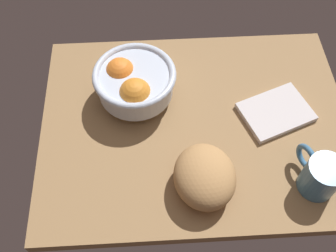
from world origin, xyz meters
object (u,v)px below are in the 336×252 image
(fruit_bowl, at_px, (134,83))
(mug, at_px, (320,175))
(napkin_folded, at_px, (276,112))
(bread_loaf, at_px, (206,176))

(fruit_bowl, relative_size, mug, 1.66)
(napkin_folded, height_order, mug, mug)
(napkin_folded, distance_m, mug, 0.19)
(bread_loaf, xyz_separation_m, mug, (0.23, -0.01, 0.00))
(napkin_folded, bearing_deg, fruit_bowl, 168.76)
(fruit_bowl, distance_m, bread_loaf, 0.28)
(bread_loaf, height_order, mug, same)
(bread_loaf, distance_m, mug, 0.23)
(bread_loaf, relative_size, napkin_folded, 0.94)
(bread_loaf, relative_size, mug, 1.27)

